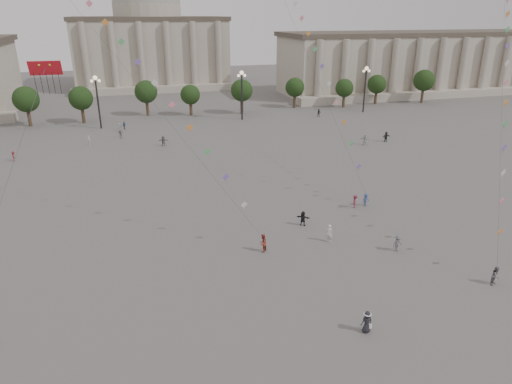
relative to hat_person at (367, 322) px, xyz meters
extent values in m
plane|color=#5D5A57|center=(-5.60, 3.06, -0.91)|extent=(360.00, 360.00, 0.00)
cube|color=#A99E8E|center=(69.40, 98.06, 7.09)|extent=(80.00, 22.00, 16.00)
cube|color=#483F35|center=(69.40, 98.06, 15.69)|extent=(81.60, 22.44, 1.20)
cube|color=#A99E8E|center=(69.40, 85.06, 0.09)|extent=(84.00, 4.00, 2.00)
cube|color=#A99E8E|center=(-5.60, 133.06, 9.09)|extent=(46.00, 30.00, 20.00)
cube|color=#483F35|center=(-5.60, 133.06, 19.69)|extent=(46.92, 30.60, 1.20)
cube|color=#A99E8E|center=(-5.60, 116.06, 0.09)|extent=(48.30, 4.00, 2.00)
cylinder|color=#A99E8E|center=(-5.60, 133.06, 21.59)|extent=(21.00, 21.00, 5.00)
sphere|color=#98998B|center=(-5.60, 133.06, 24.09)|extent=(21.00, 21.00, 21.00)
cylinder|color=#37261B|center=(-35.60, 81.06, 0.85)|extent=(0.70, 0.70, 3.52)
sphere|color=black|center=(-35.60, 81.06, 4.53)|extent=(5.12, 5.12, 5.12)
cylinder|color=#37261B|center=(-23.60, 81.06, 0.85)|extent=(0.70, 0.70, 3.52)
sphere|color=black|center=(-23.60, 81.06, 4.53)|extent=(5.12, 5.12, 5.12)
cylinder|color=#37261B|center=(-11.60, 81.06, 0.85)|extent=(0.70, 0.70, 3.52)
sphere|color=black|center=(-11.60, 81.06, 4.53)|extent=(5.12, 5.12, 5.12)
cylinder|color=#37261B|center=(0.40, 81.06, 0.85)|extent=(0.70, 0.70, 3.52)
sphere|color=black|center=(0.40, 81.06, 4.53)|extent=(5.12, 5.12, 5.12)
cylinder|color=#37261B|center=(12.40, 81.06, 0.85)|extent=(0.70, 0.70, 3.52)
sphere|color=black|center=(12.40, 81.06, 4.53)|extent=(5.12, 5.12, 5.12)
cylinder|color=#37261B|center=(24.40, 81.06, 0.85)|extent=(0.70, 0.70, 3.52)
sphere|color=black|center=(24.40, 81.06, 4.53)|extent=(5.12, 5.12, 5.12)
cylinder|color=#37261B|center=(36.40, 81.06, 0.85)|extent=(0.70, 0.70, 3.52)
sphere|color=black|center=(36.40, 81.06, 4.53)|extent=(5.12, 5.12, 5.12)
cylinder|color=#37261B|center=(48.40, 81.06, 0.85)|extent=(0.70, 0.70, 3.52)
sphere|color=black|center=(48.40, 81.06, 4.53)|extent=(5.12, 5.12, 5.12)
cylinder|color=#37261B|center=(60.40, 81.06, 0.85)|extent=(0.70, 0.70, 3.52)
sphere|color=black|center=(60.40, 81.06, 4.53)|extent=(5.12, 5.12, 5.12)
cylinder|color=#262628|center=(-20.60, 73.06, 4.09)|extent=(0.36, 0.36, 10.00)
sphere|color=#FFE5B2|center=(-20.60, 73.06, 9.29)|extent=(0.90, 0.90, 0.90)
sphere|color=#FFE5B2|center=(-21.30, 73.06, 8.69)|extent=(0.60, 0.60, 0.60)
sphere|color=#FFE5B2|center=(-19.90, 73.06, 8.69)|extent=(0.60, 0.60, 0.60)
cylinder|color=#262628|center=(9.40, 73.06, 4.09)|extent=(0.36, 0.36, 10.00)
sphere|color=#FFE5B2|center=(9.40, 73.06, 9.29)|extent=(0.90, 0.90, 0.90)
sphere|color=#FFE5B2|center=(8.70, 73.06, 8.69)|extent=(0.60, 0.60, 0.60)
sphere|color=#FFE5B2|center=(10.10, 73.06, 8.69)|extent=(0.60, 0.60, 0.60)
cylinder|color=#262628|center=(39.40, 73.06, 4.09)|extent=(0.36, 0.36, 10.00)
sphere|color=#FFE5B2|center=(39.40, 73.06, 9.29)|extent=(0.90, 0.90, 0.90)
sphere|color=#FFE5B2|center=(38.70, 73.06, 8.69)|extent=(0.60, 0.60, 0.60)
sphere|color=#FFE5B2|center=(40.10, 73.06, 8.69)|extent=(0.60, 0.60, 0.60)
imported|color=#334B73|center=(-16.01, 71.06, -0.12)|extent=(0.92, 0.94, 1.59)
imported|color=black|center=(2.25, 18.42, -0.07)|extent=(1.56, 1.31, 1.68)
imported|color=silver|center=(-16.99, 69.55, -0.12)|extent=(1.29, 1.44, 1.59)
imported|color=#595A5E|center=(9.06, 10.24, -0.05)|extent=(1.23, 0.88, 1.72)
imported|color=beige|center=(25.31, 46.55, 0.06)|extent=(1.81, 1.49, 1.94)
imported|color=maroon|center=(10.15, 21.26, -0.09)|extent=(1.07, 1.22, 1.63)
imported|color=black|center=(30.18, 47.49, 0.02)|extent=(1.79, 0.86, 1.86)
imported|color=#B8B9B4|center=(-22.28, 60.34, -0.06)|extent=(0.45, 0.65, 1.71)
imported|color=slate|center=(-9.52, 55.91, 0.01)|extent=(1.79, 0.89, 1.85)
imported|color=silver|center=(3.45, 14.05, 0.05)|extent=(0.79, 0.83, 1.92)
imported|color=slate|center=(-16.83, 63.76, -0.07)|extent=(1.04, 0.57, 1.68)
imported|color=maroon|center=(-33.44, 53.68, -0.14)|extent=(0.83, 1.12, 1.54)
imported|color=black|center=(27.05, 71.06, -0.01)|extent=(1.06, 0.95, 1.80)
imported|color=maroon|center=(-3.79, 13.89, 0.02)|extent=(1.13, 1.15, 1.87)
imported|color=#36497B|center=(11.69, 21.41, -0.10)|extent=(1.17, 0.85, 1.63)
imported|color=#5C5C60|center=(13.96, 2.63, -0.05)|extent=(1.03, 0.93, 1.71)
imported|color=black|center=(0.00, 0.00, -0.03)|extent=(0.87, 0.57, 1.76)
cone|color=white|center=(0.00, 0.00, 0.71)|extent=(0.52, 0.52, 0.14)
cylinder|color=white|center=(0.00, 0.00, 0.65)|extent=(0.60, 0.60, 0.02)
cube|color=white|center=(0.25, -0.15, -0.36)|extent=(0.22, 0.10, 0.35)
cube|color=red|center=(-20.69, 11.54, 17.59)|extent=(2.21, 0.55, 1.02)
cube|color=#198927|center=(-21.04, 11.50, 17.84)|extent=(0.35, 0.20, 0.34)
cube|color=#2050B1|center=(-20.34, 11.50, 17.84)|extent=(0.35, 0.20, 0.34)
sphere|color=yellow|center=(-21.04, 11.46, 17.84)|extent=(0.20, 0.20, 0.20)
sphere|color=yellow|center=(-20.34, 11.46, 17.84)|extent=(0.20, 0.20, 0.20)
cylinder|color=#3F3F3F|center=(-19.49, 32.53, 21.68)|extent=(0.02, 0.02, 64.46)
cube|color=silver|center=(-5.22, 15.58, 3.64)|extent=(0.76, 0.25, 0.76)
cube|color=#7D5AB5|center=(-6.65, 17.28, 6.08)|extent=(0.76, 0.25, 0.76)
cube|color=#50AF63|center=(-8.07, 18.97, 8.34)|extent=(0.76, 0.25, 0.76)
cube|color=orange|center=(-9.50, 20.67, 10.49)|extent=(0.76, 0.25, 0.76)
cube|color=pink|center=(-10.93, 22.36, 12.56)|extent=(0.76, 0.25, 0.76)
cube|color=silver|center=(-12.36, 24.06, 14.57)|extent=(0.76, 0.25, 0.76)
cube|color=#7D5AB5|center=(-13.78, 25.75, 16.52)|extent=(0.76, 0.25, 0.76)
cube|color=#50AF63|center=(-15.21, 27.44, 18.44)|extent=(0.76, 0.25, 0.76)
cube|color=orange|center=(-16.64, 29.14, 20.32)|extent=(0.76, 0.25, 0.76)
cube|color=pink|center=(-18.07, 30.83, 22.17)|extent=(0.76, 0.25, 0.76)
cube|color=#7D5AB5|center=(11.39, 23.24, 3.68)|extent=(0.76, 0.25, 0.76)
cube|color=#50AF63|center=(11.09, 25.07, 6.16)|extent=(0.76, 0.25, 0.76)
cube|color=orange|center=(10.78, 26.90, 8.45)|extent=(0.76, 0.25, 0.76)
cube|color=pink|center=(10.48, 28.73, 10.63)|extent=(0.76, 0.25, 0.76)
cube|color=silver|center=(10.18, 30.56, 12.72)|extent=(0.76, 0.25, 0.76)
cube|color=#7D5AB5|center=(9.87, 32.39, 14.76)|extent=(0.76, 0.25, 0.76)
cube|color=#50AF63|center=(9.57, 34.22, 16.74)|extent=(0.76, 0.25, 0.76)
cube|color=orange|center=(9.27, 36.05, 18.68)|extent=(0.76, 0.25, 0.76)
cube|color=pink|center=(8.96, 37.88, 20.59)|extent=(0.76, 0.25, 0.76)
cube|color=silver|center=(8.66, 39.71, 22.46)|extent=(0.76, 0.25, 0.76)
cylinder|color=#3F3F3F|center=(28.55, 22.64, 20.54)|extent=(0.02, 0.02, 63.61)
cube|color=orange|center=(15.17, 4.30, 3.27)|extent=(0.76, 0.25, 0.76)
cube|color=pink|center=(16.39, 5.96, 5.42)|extent=(0.76, 0.25, 0.76)
cube|color=silver|center=(17.61, 7.63, 7.40)|extent=(0.76, 0.25, 0.76)
cube|color=#7D5AB5|center=(18.82, 9.30, 9.29)|extent=(0.76, 0.25, 0.76)
cube|color=#50AF63|center=(20.04, 10.97, 11.11)|extent=(0.76, 0.25, 0.76)
cube|color=orange|center=(21.25, 12.63, 12.87)|extent=(0.76, 0.25, 0.76)
cube|color=pink|center=(22.47, 14.30, 14.59)|extent=(0.76, 0.25, 0.76)
cube|color=silver|center=(23.69, 15.97, 16.27)|extent=(0.76, 0.25, 0.76)
cube|color=#7D5AB5|center=(24.90, 17.64, 17.93)|extent=(0.76, 0.25, 0.76)
cube|color=#50AF63|center=(26.12, 19.30, 19.55)|extent=(0.76, 0.25, 0.76)
cube|color=orange|center=(27.33, 20.97, 21.15)|extent=(0.76, 0.25, 0.76)
camera|label=1|loc=(-15.59, -24.42, 21.19)|focal=32.00mm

